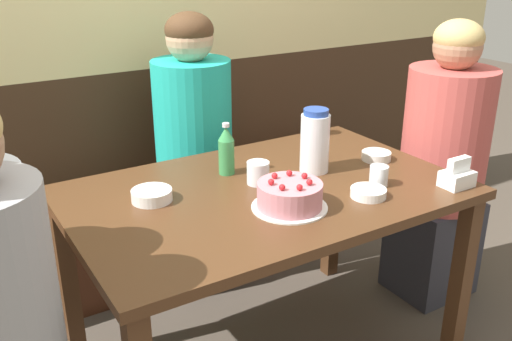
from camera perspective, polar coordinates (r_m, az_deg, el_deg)
back_wall at (r=2.75m, az=-11.27°, el=15.76°), size 4.80×0.04×2.50m
bench_seat at (r=2.84m, az=-8.17°, el=-5.24°), size 1.97×0.38×0.48m
dining_table at (r=2.00m, az=0.95°, el=-4.18°), size 1.34×0.85×0.74m
birthday_cake at (r=1.80m, az=3.39°, el=-2.54°), size 0.24×0.24×0.11m
water_pitcher at (r=2.08m, az=5.91°, el=2.93°), size 0.11×0.11×0.24m
soju_bottle at (r=2.06m, az=-2.99°, el=2.05°), size 0.06×0.06×0.19m
napkin_holder at (r=2.08m, az=19.48°, el=-0.52°), size 0.11×0.08×0.11m
bowl_soup_white at (r=2.26m, az=11.94°, el=1.45°), size 0.11×0.11×0.03m
bowl_rice_small at (r=1.93m, az=11.17°, el=-2.19°), size 0.12×0.12×0.03m
bowl_side_dish at (r=1.89m, az=-10.38°, el=-2.45°), size 0.13×0.13×0.04m
glass_water_tall at (r=2.02m, az=12.17°, el=-0.53°), size 0.07×0.07×0.07m
glass_tumbler_short at (r=2.52m, az=6.48°, el=4.50°), size 0.06×0.06×0.08m
glass_shot_small at (r=1.98m, az=0.15°, el=-0.24°), size 0.08×0.08×0.08m
person_teal_shirt at (r=2.59m, az=-6.16°, el=1.25°), size 0.34×0.34×1.26m
person_grey_tee at (r=2.61m, az=18.10°, el=0.34°), size 0.36×0.36×1.24m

